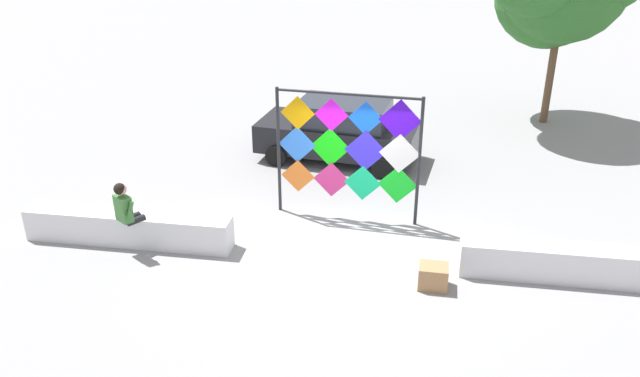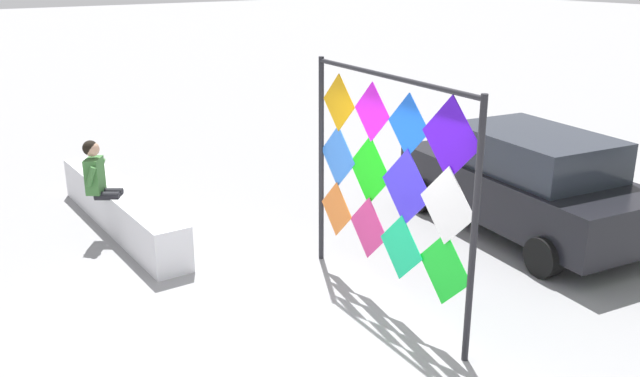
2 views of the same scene
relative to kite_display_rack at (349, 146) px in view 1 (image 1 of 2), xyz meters
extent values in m
plane|color=gray|center=(0.10, -1.38, -1.64)|extent=(120.00, 120.00, 0.00)
cube|color=silver|center=(-4.20, -1.80, -1.31)|extent=(4.21, 0.53, 0.66)
cube|color=silver|center=(4.40, -1.80, -1.31)|extent=(4.21, 0.53, 0.66)
cylinder|color=#232328|center=(-1.53, 0.12, -0.24)|extent=(0.07, 0.07, 2.81)
cylinder|color=#232328|center=(1.45, -0.11, -0.24)|extent=(0.07, 0.07, 2.81)
cylinder|color=#232328|center=(-0.04, 0.00, 1.11)|extent=(2.98, 0.28, 0.06)
cube|color=orange|center=(-1.10, 0.07, -0.77)|extent=(0.74, 0.07, 0.74)
cube|color=#D22F7C|center=(-0.37, 0.02, -0.79)|extent=(0.79, 0.07, 0.79)
cube|color=#12CE7E|center=(0.30, -0.04, -0.79)|extent=(0.79, 0.07, 0.79)
cube|color=#13D526|center=(1.04, -0.07, -0.77)|extent=(0.83, 0.07, 0.83)
cube|color=#317BF3|center=(-1.12, 0.09, -0.06)|extent=(0.81, 0.07, 0.81)
cylinder|color=orange|center=(-1.12, 0.10, -0.67)|extent=(0.02, 0.02, 0.40)
cube|color=#12E910|center=(-0.41, 0.05, -0.07)|extent=(0.86, 0.08, 0.86)
cube|color=#3629ED|center=(0.34, -0.03, -0.06)|extent=(0.89, 0.08, 0.89)
cube|color=white|center=(1.05, -0.10, -0.05)|extent=(0.85, 0.08, 0.85)
cube|color=#E89A05|center=(-1.09, 0.08, 0.64)|extent=(0.73, 0.07, 0.73)
cube|color=#E916F9|center=(-0.39, 0.04, 0.65)|extent=(0.71, 0.07, 0.71)
cube|color=blue|center=(0.32, -0.02, 0.63)|extent=(0.72, 0.07, 0.72)
cylinder|color=gold|center=(0.32, -0.01, 0.14)|extent=(0.02, 0.02, 0.26)
cube|color=#420BD5|center=(1.02, -0.08, 0.65)|extent=(0.88, 0.08, 0.88)
cylinder|color=#ADE516|center=(1.02, -0.07, 0.01)|extent=(0.02, 0.02, 0.39)
cylinder|color=black|center=(-3.77, -1.94, -1.31)|extent=(0.11, 0.11, 0.66)
cylinder|color=black|center=(-3.87, -2.09, -0.96)|extent=(0.31, 0.37, 0.13)
cube|color=navy|center=(-3.73, -1.89, -1.60)|extent=(0.22, 0.25, 0.09)
cylinder|color=black|center=(-3.91, -1.84, -1.31)|extent=(0.11, 0.11, 0.66)
cylinder|color=black|center=(-4.01, -1.99, -0.96)|extent=(0.31, 0.37, 0.13)
cube|color=navy|center=(-3.87, -1.79, -1.60)|extent=(0.22, 0.25, 0.09)
cube|color=#3D7538|center=(-4.04, -2.19, -0.67)|extent=(0.41, 0.37, 0.52)
sphere|color=tan|center=(-4.04, -2.19, -0.27)|extent=(0.22, 0.22, 0.22)
sphere|color=black|center=(-4.06, -2.20, -0.25)|extent=(0.22, 0.22, 0.22)
cylinder|color=#3D7538|center=(-3.85, -2.30, -0.62)|extent=(0.17, 0.19, 0.31)
cylinder|color=#3D7538|center=(-4.21, -2.05, -0.62)|extent=(0.17, 0.19, 0.31)
cube|color=black|center=(-0.67, 3.25, -1.00)|extent=(4.28, 2.27, 0.73)
cube|color=#282D38|center=(-0.52, 3.23, -0.35)|extent=(2.47, 1.83, 0.58)
cylinder|color=black|center=(-2.16, 2.57, -1.37)|extent=(0.57, 0.28, 0.54)
cylinder|color=black|center=(-1.93, 4.30, -1.37)|extent=(0.57, 0.28, 0.54)
cylinder|color=black|center=(0.60, 2.20, -1.37)|extent=(0.57, 0.28, 0.54)
cylinder|color=black|center=(0.83, 3.94, -1.37)|extent=(0.57, 0.28, 0.54)
cube|color=#9E754C|center=(1.82, -2.44, -1.43)|extent=(0.53, 0.44, 0.43)
cylinder|color=brown|center=(5.19, 7.23, -0.06)|extent=(0.22, 0.22, 3.16)
camera|label=1|loc=(1.34, -12.24, 4.79)|focal=35.74mm
camera|label=2|loc=(5.75, -4.89, 2.33)|focal=38.58mm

